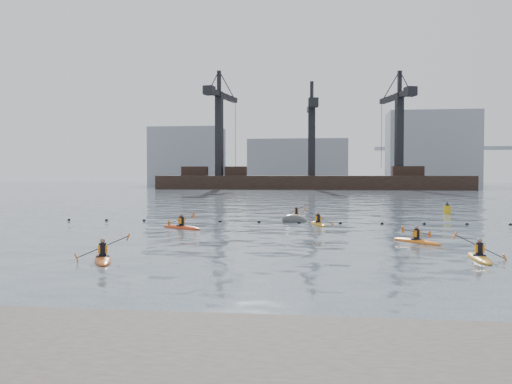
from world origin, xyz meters
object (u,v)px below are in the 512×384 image
kayaker_2 (181,227)px  mooring_buoy (295,222)px  kayaker_3 (318,223)px  nav_buoy (447,210)px  kayaker_1 (479,257)px  kayaker_4 (416,241)px  kayaker_5 (296,215)px  kayaker_0 (103,258)px

kayaker_2 → mooring_buoy: kayaker_2 is taller
kayaker_2 → mooring_buoy: (7.31, 5.85, -0.11)m
kayaker_3 → mooring_buoy: (-1.78, 2.26, -0.10)m
nav_buoy → kayaker_1: bearing=-99.6°
kayaker_2 → kayaker_4: (14.40, -5.66, -0.01)m
kayaker_2 → nav_buoy: nav_buoy is taller
kayaker_1 → kayaker_4: size_ratio=1.11×
kayaker_5 → kayaker_1: bearing=-79.0°
kayaker_4 → kayaker_5: size_ratio=0.98×
kayaker_2 → kayaker_5: (7.12, 11.67, -0.02)m
kayaker_2 → kayaker_4: kayaker_2 is taller
kayaker_2 → kayaker_0: bearing=-147.5°
kayaker_0 → kayaker_4: size_ratio=1.13×
kayaker_0 → nav_buoy: kayaker_0 is taller
kayaker_0 → kayaker_5: kayaker_0 is taller
kayaker_3 → nav_buoy: (11.60, 12.21, 0.27)m
mooring_buoy → kayaker_4: bearing=-58.4°
kayaker_2 → kayaker_3: (9.09, 3.59, -0.01)m
kayaker_1 → kayaker_2: kayaker_1 is taller
kayaker_2 → kayaker_5: size_ratio=1.13×
kayaker_0 → mooring_buoy: bearing=45.6°
kayaker_2 → kayaker_5: 13.68m
kayaker_1 → kayaker_4: 5.80m
kayaker_5 → kayaker_3: bearing=-86.7°
kayaker_3 → mooring_buoy: size_ratio=1.55×
kayaker_0 → nav_buoy: bearing=30.8°
kayaker_0 → kayaker_2: size_ratio=0.98×
kayaker_4 → kayaker_5: kayaker_5 is taller
kayaker_4 → mooring_buoy: size_ratio=1.35×
kayaker_2 → nav_buoy: (20.68, 15.80, 0.26)m
kayaker_1 → kayaker_0: bearing=-170.7°
kayaker_0 → kayaker_1: bearing=-16.1°
kayaker_0 → kayaker_3: kayaker_3 is taller
kayaker_4 → nav_buoy: 22.36m
kayaker_3 → kayaker_4: (5.31, -9.25, -0.00)m
nav_buoy → kayaker_4: bearing=-106.3°
kayaker_4 → nav_buoy: (6.28, 21.46, 0.27)m
kayaker_1 → mooring_buoy: bearing=118.5°
mooring_buoy → nav_buoy: bearing=36.6°
kayaker_3 → kayaker_0: bearing=-134.1°
kayaker_1 → mooring_buoy: (-8.80, 17.05, -0.10)m
kayaker_0 → kayaker_4: kayaker_0 is taller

